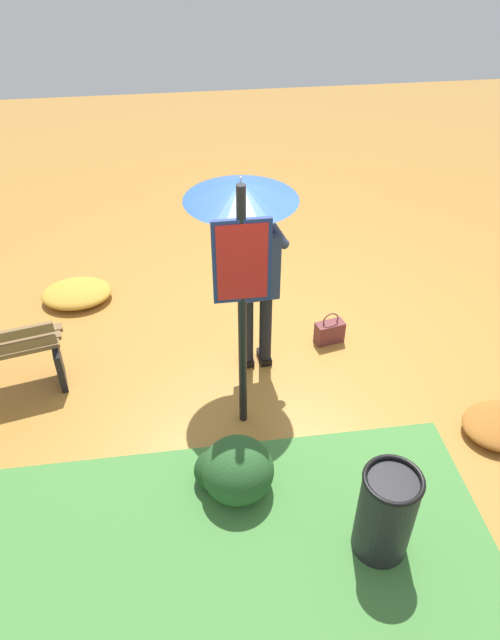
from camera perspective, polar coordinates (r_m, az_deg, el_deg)
name	(u,v)px	position (r m, az deg, el deg)	size (l,w,h in m)	color
ground_plane	(281,351)	(6.10, 3.04, -3.05)	(18.00, 18.00, 0.00)	#B27A33
person_with_umbrella	(248,229)	(5.03, -0.19, 8.83)	(0.96, 0.96, 2.04)	black
info_sign_post	(242,290)	(4.45, -0.78, 2.98)	(0.44, 0.07, 2.30)	black
handbag	(330,332)	(6.20, 7.77, -1.14)	(0.32, 0.20, 0.37)	brown
trash_bin	(385,515)	(4.40, 13.06, -18.05)	(0.42, 0.42, 0.83)	black
shrub_cluster	(233,470)	(4.74, -1.64, -14.43)	(0.63, 0.57, 0.51)	#285628
leaf_pile_near_person	(77,293)	(7.06, -16.56, 2.52)	(0.80, 0.64, 0.18)	gold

